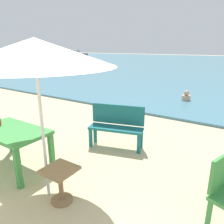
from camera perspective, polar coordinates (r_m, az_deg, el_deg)
ground_plane at (r=3.42m, az=-20.95°, el=-24.31°), size 120.00×120.00×0.00m
picnic_table_green at (r=4.35m, az=-24.96°, el=-5.54°), size 1.40×0.80×0.76m
patio_umbrella at (r=3.00m, az=-19.68°, el=14.52°), size 2.10×2.10×2.30m
side_table_wood at (r=3.34m, az=-13.44°, el=-17.02°), size 0.44×0.44×0.54m
bench_teal_center at (r=4.83m, az=1.23°, el=-3.09°), size 1.25×0.68×0.95m
swimmer_person at (r=9.32m, az=18.94°, el=3.91°), size 0.34×0.34×0.41m
boat_tanker at (r=42.17m, az=-9.22°, el=14.61°), size 4.19×1.14×1.52m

